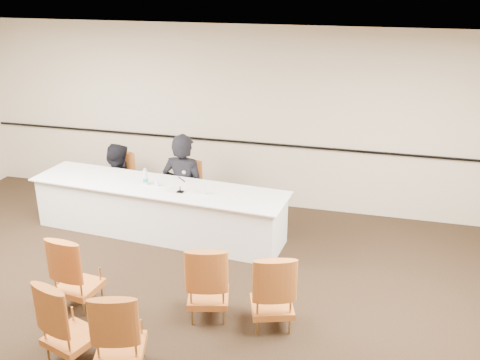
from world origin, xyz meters
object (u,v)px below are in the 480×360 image
panelist_main_chair (184,192)px  aud_chair_back_mid (120,329)px  drinking_glass (157,183)px  aud_chair_front_left (77,270)px  microphone (180,183)px  aud_chair_front_right (272,289)px  coffee_cup (204,190)px  water_bottle (145,177)px  panelist_second_chair (118,183)px  panel_table (159,210)px  panelist_second (118,191)px  panelist_main (184,193)px  aud_chair_front_mid (208,280)px  aud_chair_back_left (70,319)px

panelist_main_chair → aud_chair_back_mid: bearing=-75.1°
drinking_glass → aud_chair_front_left: (-0.19, -1.98, -0.37)m
panelist_main_chair → aud_chair_front_left: same height
microphone → drinking_glass: bearing=164.6°
aud_chair_front_left → aud_chair_front_right: bearing=11.5°
coffee_cup → aud_chair_front_left: size_ratio=0.13×
coffee_cup → aud_chair_back_mid: bearing=-89.4°
microphone → water_bottle: 0.63m
aud_chair_back_mid → panelist_second_chair: bearing=100.6°
panel_table → aud_chair_front_left: size_ratio=4.15×
microphone → aud_chair_front_left: (-0.61, -1.84, -0.46)m
panelist_second_chair → aud_chair_back_mid: same height
panelist_second_chair → drinking_glass: (1.02, -0.69, 0.37)m
aud_chair_front_left → drinking_glass: bearing=91.1°
panelist_second → coffee_cup: bearing=157.1°
panelist_second_chair → aud_chair_front_left: size_ratio=1.00×
panelist_main → panelist_main_chair: panelist_main is taller
panelist_main → aud_chair_front_mid: size_ratio=2.06×
panelist_second → drinking_glass: size_ratio=16.71×
panelist_second → aud_chair_front_mid: 3.45m
microphone → coffee_cup: size_ratio=2.32×
coffee_cup → aud_chair_front_right: bearing=-51.2°
panelist_main_chair → aud_chair_front_mid: bearing=-58.8°
panel_table → water_bottle: 0.55m
aud_chair_front_right → panelist_second: bearing=123.2°
panelist_main → aud_chair_front_right: (1.92, -2.37, 0.01)m
panel_table → coffee_cup: (0.78, -0.14, 0.46)m
panelist_main_chair → panelist_second: panelist_second is taller
panelist_second → aud_chair_front_left: bearing=108.5°
coffee_cup → aud_chair_back_left: size_ratio=0.13×
panelist_main → coffee_cup: size_ratio=15.77×
panelist_main_chair → aud_chair_front_mid: (1.18, -2.38, 0.00)m
panelist_second_chair → aud_chair_front_mid: same height
panelist_second → water_bottle: panelist_second is taller
panelist_second → microphone: panelist_second is taller
drinking_glass → aud_chair_front_left: 2.02m
microphone → aud_chair_front_left: 1.99m
panelist_main_chair → panelist_second_chair: bearing=-180.0°
panelist_main → microphone: panelist_main is taller
panelist_main → microphone: size_ratio=6.79×
panelist_main → aud_chair_back_mid: panelist_main is taller
microphone → drinking_glass: size_ratio=2.88×
panelist_main → panelist_second: 1.23m
water_bottle → panelist_second: bearing=140.9°
panelist_main_chair → aud_chair_front_left: bearing=-93.6°
aud_chair_back_left → aud_chair_front_mid: bearing=61.1°
panelist_main → panelist_main_chair: 0.01m
water_bottle → aud_chair_front_right: size_ratio=0.27×
water_bottle → aud_chair_back_left: 2.93m
panelist_main_chair → panelist_second: size_ratio=0.57×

